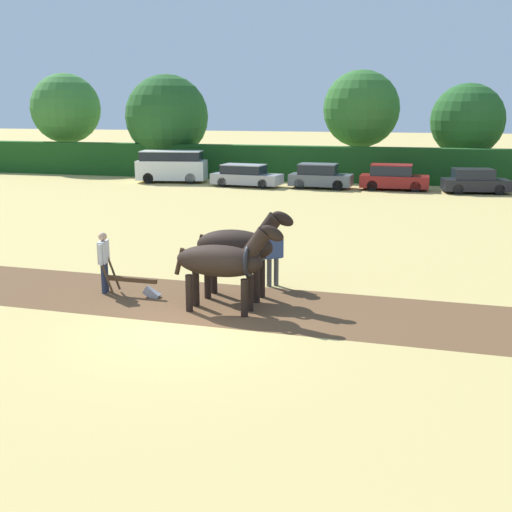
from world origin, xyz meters
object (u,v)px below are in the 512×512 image
at_px(parked_van, 172,166).
at_px(parked_car_center_left, 320,177).
at_px(tree_far_left, 66,109).
at_px(plow, 136,285).
at_px(farmer_at_plow, 104,258).
at_px(parked_car_left, 246,176).
at_px(parked_car_center_right, 475,181).
at_px(farmer_beside_team, 273,252).
at_px(tree_left, 167,117).
at_px(tree_center, 468,121).
at_px(draft_horse_lead_right, 239,246).
at_px(draft_horse_lead_left, 224,261).
at_px(parked_car_center, 393,178).
at_px(tree_center_left, 361,109).

bearing_deg(parked_van, parked_car_center_left, -13.32).
bearing_deg(tree_far_left, plow, -56.15).
bearing_deg(farmer_at_plow, parked_car_left, 84.27).
bearing_deg(parked_car_center_right, farmer_beside_team, -116.18).
relative_size(tree_left, parked_car_center_left, 1.89).
xyz_separation_m(plow, parked_car_center_right, (10.09, 25.01, 0.38)).
distance_m(tree_center, draft_horse_lead_right, 32.43).
distance_m(draft_horse_lead_left, parked_car_center_right, 26.71).
xyz_separation_m(farmer_at_plow, farmer_beside_team, (4.34, 1.87, -0.00)).
distance_m(tree_left, draft_horse_lead_left, 34.03).
bearing_deg(draft_horse_lead_left, tree_center, 78.97).
height_order(parked_van, parked_car_center_left, parked_van).
relative_size(parked_car_center_left, parked_car_center_right, 0.97).
height_order(draft_horse_lead_left, parked_car_center, draft_horse_lead_left).
height_order(draft_horse_lead_left, parked_car_left, draft_horse_lead_left).
xyz_separation_m(parked_van, parked_car_center, (14.83, -0.15, -0.34)).
xyz_separation_m(tree_left, plow, (11.73, -30.00, -4.00)).
relative_size(tree_center_left, parked_van, 1.55).
distance_m(draft_horse_lead_left, plow, 2.98).
relative_size(tree_far_left, parked_van, 1.57).
distance_m(tree_left, farmer_beside_team, 32.01).
xyz_separation_m(tree_center, plow, (-9.75, -32.12, -3.79)).
xyz_separation_m(tree_center_left, plow, (-2.52, -31.19, -4.56)).
bearing_deg(draft_horse_lead_left, parked_car_center_right, 75.07).
relative_size(tree_left, tree_center_left, 0.98).
height_order(tree_center_left, parked_car_center, tree_center_left).
distance_m(tree_far_left, farmer_at_plow, 37.19).
bearing_deg(tree_center, plow, -106.88).
bearing_deg(parked_car_center_right, tree_far_left, 158.78).
xyz_separation_m(tree_left, draft_horse_lead_right, (14.48, -29.43, -2.89)).
bearing_deg(tree_center_left, tree_center, 7.31).
bearing_deg(parked_car_left, draft_horse_lead_right, -68.33).
relative_size(tree_center_left, parked_car_center_left, 1.93).
height_order(tree_center, parked_car_left, tree_center).
relative_size(farmer_at_plow, parked_car_center, 0.41).
bearing_deg(parked_car_center_left, draft_horse_lead_left, -84.73).
xyz_separation_m(plow, farmer_beside_team, (3.35, 1.95, 0.67)).
distance_m(tree_left, plow, 32.46).
height_order(tree_center_left, farmer_at_plow, tree_center_left).
distance_m(tree_far_left, parked_car_center_left, 23.03).
bearing_deg(parked_car_center_left, farmer_beside_team, -82.71).
distance_m(tree_center_left, farmer_at_plow, 31.55).
distance_m(farmer_at_plow, parked_van, 26.71).
distance_m(tree_center, parked_van, 20.63).
height_order(parked_car_left, parked_car_center_right, parked_car_center_right).
bearing_deg(parked_car_center, tree_far_left, 166.33).
xyz_separation_m(draft_horse_lead_right, parked_car_center_right, (7.33, 24.44, -0.73)).
bearing_deg(parked_car_center, tree_center, 56.35).
height_order(parked_car_left, parked_car_center, parked_car_center).
bearing_deg(tree_center, draft_horse_lead_right, -102.50).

